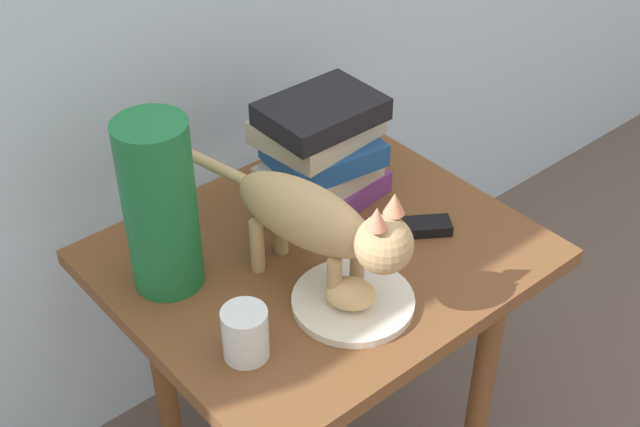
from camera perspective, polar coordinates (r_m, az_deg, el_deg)
side_table at (r=1.56m, az=-0.00°, el=-5.06°), size 0.69×0.59×0.59m
plate at (r=1.39m, az=2.18°, el=-5.78°), size 0.20×0.20×0.01m
bread_roll at (r=1.36m, az=2.02°, el=-5.27°), size 0.10×0.10×0.05m
cat at (r=1.35m, az=-0.10°, el=-0.52°), size 0.14×0.47×0.23m
book_stack at (r=1.56m, az=0.07°, el=4.09°), size 0.23×0.19×0.21m
green_vase at (r=1.37m, az=-10.44°, el=0.45°), size 0.12×0.12×0.30m
candle_jar at (r=1.30m, az=-4.91°, el=-7.99°), size 0.07×0.07×0.08m
tv_remote at (r=1.54m, az=5.84°, el=-0.93°), size 0.15×0.12×0.02m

